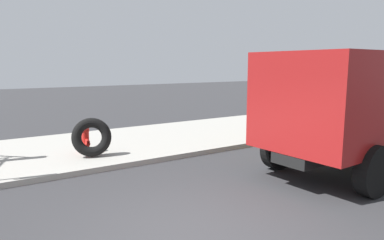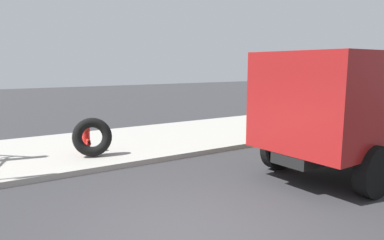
{
  "view_description": "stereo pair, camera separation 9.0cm",
  "coord_description": "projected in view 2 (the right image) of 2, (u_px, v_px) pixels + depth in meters",
  "views": [
    {
      "loc": [
        -2.9,
        -4.49,
        2.72
      ],
      "look_at": [
        1.91,
        2.85,
        1.33
      ],
      "focal_mm": 32.91,
      "sensor_mm": 36.0,
      "label": 1
    },
    {
      "loc": [
        -2.82,
        -4.54,
        2.72
      ],
      "look_at": [
        1.91,
        2.85,
        1.33
      ],
      "focal_mm": 32.91,
      "sensor_mm": 36.0,
      "label": 2
    }
  ],
  "objects": [
    {
      "name": "ground_plane",
      "position": [
        188.0,
        234.0,
        5.7
      ],
      "size": [
        80.0,
        80.0,
        0.0
      ],
      "primitive_type": "plane",
      "color": "#2D2D30"
    },
    {
      "name": "sidewalk_curb",
      "position": [
        79.0,
        149.0,
        11.1
      ],
      "size": [
        36.0,
        5.0,
        0.15
      ],
      "primitive_type": "cube",
      "color": "#99968E",
      "rests_on": "ground"
    },
    {
      "name": "fire_hydrant",
      "position": [
        86.0,
        138.0,
        10.36
      ],
      "size": [
        0.25,
        0.56,
        0.79
      ],
      "color": "red",
      "rests_on": "sidewalk_curb"
    },
    {
      "name": "loose_tire",
      "position": [
        92.0,
        137.0,
        9.86
      ],
      "size": [
        1.17,
        0.73,
        1.12
      ],
      "primitive_type": "torus",
      "rotation": [
        1.41,
        0.0,
        -0.28
      ],
      "color": "black",
      "rests_on": "sidewalk_curb"
    },
    {
      "name": "dump_truck_yellow",
      "position": [
        371.0,
        107.0,
        9.25
      ],
      "size": [
        7.1,
        3.05,
        3.0
      ],
      "color": "gold",
      "rests_on": "ground"
    }
  ]
}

